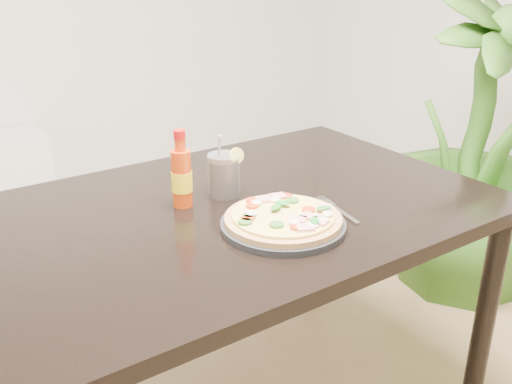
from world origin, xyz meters
TOP-DOWN VIEW (x-y plane):
  - dining_table at (-0.09, 0.17)m, footprint 1.40×0.90m
  - plate at (-0.05, -0.01)m, footprint 0.30×0.30m
  - pizza at (-0.05, -0.01)m, footprint 0.28×0.28m
  - hot_sauce_bottle at (-0.19, 0.25)m, footprint 0.05×0.05m
  - cola_cup at (-0.06, 0.25)m, footprint 0.10×0.09m
  - fork at (0.13, -0.00)m, footprint 0.05×0.19m
  - houseplant at (1.21, 0.33)m, footprint 0.90×0.90m
  - plant_pot at (1.21, 0.33)m, footprint 0.28×0.28m

SIDE VIEW (x-z plane):
  - plant_pot at x=1.21m, z-range 0.00..0.22m
  - houseplant at x=1.21m, z-range 0.00..1.28m
  - dining_table at x=-0.09m, z-range 0.29..1.04m
  - fork at x=0.13m, z-range 0.75..0.76m
  - plate at x=-0.05m, z-range 0.75..0.77m
  - pizza at x=-0.05m, z-range 0.76..0.79m
  - cola_cup at x=-0.06m, z-range 0.72..0.90m
  - hot_sauce_bottle at x=-0.19m, z-range 0.73..0.94m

